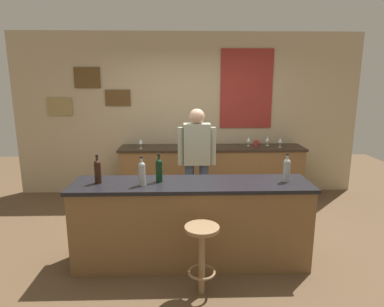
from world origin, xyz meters
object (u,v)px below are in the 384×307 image
(bartender, at_px, (197,159))
(wine_bottle_c, at_px, (159,169))
(wine_glass_b, at_px, (249,140))
(wine_glass_c, at_px, (267,139))
(bar_stool, at_px, (202,249))
(wine_bottle_d, at_px, (287,169))
(wine_glass_a, at_px, (141,142))
(wine_bottle_a, at_px, (98,171))
(wine_glass_d, at_px, (280,141))
(wine_bottle_b, at_px, (142,173))
(coffee_mug, at_px, (256,143))

(bartender, xyz_separation_m, wine_bottle_c, (-0.45, -1.00, 0.12))
(wine_glass_b, bearing_deg, wine_glass_c, 4.41)
(bar_stool, distance_m, wine_bottle_d, 1.25)
(bar_stool, bearing_deg, wine_glass_a, 108.74)
(wine_bottle_a, xyz_separation_m, wine_glass_d, (2.53, 1.98, -0.05))
(wine_bottle_b, bearing_deg, coffee_mug, 52.76)
(wine_bottle_a, bearing_deg, wine_glass_c, 42.27)
(wine_glass_b, xyz_separation_m, coffee_mug, (0.13, 0.00, -0.06))
(wine_bottle_d, distance_m, wine_glass_d, 2.06)
(wine_bottle_a, relative_size, wine_bottle_d, 1.00)
(bar_stool, xyz_separation_m, wine_glass_d, (1.46, 2.57, 0.55))
(coffee_mug, bearing_deg, wine_glass_d, -18.82)
(wine_bottle_d, distance_m, wine_glass_c, 2.17)
(wine_bottle_d, relative_size, wine_glass_a, 1.97)
(bartender, xyz_separation_m, wine_bottle_b, (-0.61, -1.12, 0.12))
(wine_glass_c, relative_size, wine_glass_d, 1.00)
(wine_glass_c, bearing_deg, bartender, -138.78)
(bar_stool, height_order, wine_glass_d, wine_glass_d)
(wine_bottle_c, bearing_deg, wine_glass_a, 102.78)
(bar_stool, distance_m, wine_glass_c, 3.06)
(wine_bottle_a, distance_m, wine_bottle_d, 2.00)
(bar_stool, relative_size, wine_glass_a, 4.39)
(wine_bottle_a, relative_size, wine_glass_a, 1.97)
(wine_bottle_d, bearing_deg, coffee_mug, 86.00)
(bartender, distance_m, coffee_mug, 1.52)
(bar_stool, bearing_deg, wine_glass_b, 70.51)
(bartender, bearing_deg, wine_glass_c, 41.22)
(wine_bottle_a, bearing_deg, wine_bottle_c, 2.76)
(wine_glass_b, height_order, coffee_mug, wine_glass_b)
(wine_glass_a, bearing_deg, bar_stool, -71.26)
(wine_bottle_c, height_order, wine_glass_a, wine_bottle_c)
(bartender, height_order, wine_bottle_b, bartender)
(wine_glass_c, height_order, coffee_mug, wine_glass_c)
(wine_glass_a, distance_m, coffee_mug, 1.95)
(wine_bottle_d, distance_m, coffee_mug, 2.13)
(bartender, distance_m, wine_glass_d, 1.73)
(coffee_mug, bearing_deg, wine_glass_c, 6.34)
(wine_glass_d, xyz_separation_m, coffee_mug, (-0.38, 0.13, -0.06))
(bar_stool, height_order, wine_glass_a, wine_glass_a)
(wine_bottle_c, xyz_separation_m, wine_glass_d, (1.89, 1.95, -0.05))
(wine_bottle_a, xyz_separation_m, wine_bottle_d, (2.00, -0.01, 0.00))
(wine_glass_a, bearing_deg, wine_bottle_b, -82.52)
(wine_glass_a, bearing_deg, bartender, -46.28)
(wine_bottle_b, xyz_separation_m, wine_bottle_c, (0.17, 0.12, 0.00))
(wine_bottle_b, xyz_separation_m, wine_bottle_d, (1.53, 0.09, 0.00))
(wine_bottle_d, distance_m, wine_glass_b, 2.12)
(wine_bottle_c, bearing_deg, wine_glass_c, 50.93)
(wine_glass_a, xyz_separation_m, wine_glass_c, (2.14, 0.18, 0.00))
(bar_stool, height_order, wine_bottle_d, wine_bottle_d)
(wine_glass_a, height_order, wine_glass_b, same)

